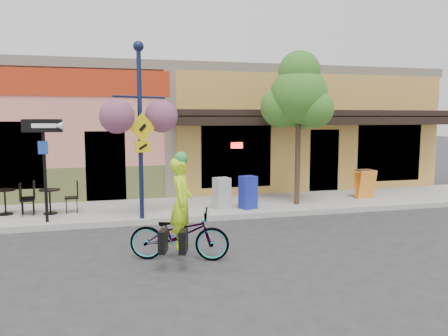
{
  "coord_description": "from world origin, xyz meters",
  "views": [
    {
      "loc": [
        -2.81,
        -10.45,
        2.7
      ],
      "look_at": [
        0.02,
        0.5,
        1.4
      ],
      "focal_mm": 35.0,
      "sensor_mm": 36.0,
      "label": 1
    }
  ],
  "objects_px": {
    "building": "(181,129)",
    "newspaper_box_grey": "(222,193)",
    "one_way_sign": "(45,171)",
    "street_tree": "(298,128)",
    "newspaper_box_blue": "(248,192)",
    "bicycle": "(179,234)",
    "lamp_post": "(140,131)",
    "cyclist_rider": "(182,216)"
  },
  "relations": [
    {
      "from": "building",
      "to": "newspaper_box_grey",
      "type": "xyz_separation_m",
      "value": [
        0.16,
        -6.21,
        -1.66
      ]
    },
    {
      "from": "one_way_sign",
      "to": "street_tree",
      "type": "bearing_deg",
      "value": 14.91
    },
    {
      "from": "newspaper_box_grey",
      "to": "newspaper_box_blue",
      "type": "bearing_deg",
      "value": -27.3
    },
    {
      "from": "bicycle",
      "to": "building",
      "type": "bearing_deg",
      "value": 8.79
    },
    {
      "from": "building",
      "to": "newspaper_box_grey",
      "type": "relative_size",
      "value": 20.6
    },
    {
      "from": "lamp_post",
      "to": "newspaper_box_blue",
      "type": "relative_size",
      "value": 4.78
    },
    {
      "from": "one_way_sign",
      "to": "newspaper_box_blue",
      "type": "xyz_separation_m",
      "value": [
        5.28,
        0.29,
        -0.8
      ]
    },
    {
      "from": "one_way_sign",
      "to": "newspaper_box_blue",
      "type": "distance_m",
      "value": 5.35
    },
    {
      "from": "newspaper_box_blue",
      "to": "newspaper_box_grey",
      "type": "distance_m",
      "value": 0.74
    },
    {
      "from": "one_way_sign",
      "to": "newspaper_box_grey",
      "type": "xyz_separation_m",
      "value": [
        4.56,
        0.45,
        -0.82
      ]
    },
    {
      "from": "cyclist_rider",
      "to": "newspaper_box_grey",
      "type": "relative_size",
      "value": 1.95
    },
    {
      "from": "bicycle",
      "to": "one_way_sign",
      "type": "relative_size",
      "value": 0.75
    },
    {
      "from": "newspaper_box_blue",
      "to": "lamp_post",
      "type": "bearing_deg",
      "value": 170.38
    },
    {
      "from": "lamp_post",
      "to": "newspaper_box_grey",
      "type": "height_order",
      "value": "lamp_post"
    },
    {
      "from": "one_way_sign",
      "to": "street_tree",
      "type": "xyz_separation_m",
      "value": [
        6.88,
        0.54,
        1.0
      ]
    },
    {
      "from": "lamp_post",
      "to": "one_way_sign",
      "type": "relative_size",
      "value": 1.76
    },
    {
      "from": "cyclist_rider",
      "to": "newspaper_box_blue",
      "type": "xyz_separation_m",
      "value": [
        2.44,
        3.53,
        -0.25
      ]
    },
    {
      "from": "building",
      "to": "newspaper_box_blue",
      "type": "bearing_deg",
      "value": -82.1
    },
    {
      "from": "newspaper_box_grey",
      "to": "building",
      "type": "bearing_deg",
      "value": 76.84
    },
    {
      "from": "building",
      "to": "street_tree",
      "type": "relative_size",
      "value": 4.02
    },
    {
      "from": "cyclist_rider",
      "to": "street_tree",
      "type": "xyz_separation_m",
      "value": [
        4.04,
        3.77,
        1.55
      ]
    },
    {
      "from": "one_way_sign",
      "to": "newspaper_box_grey",
      "type": "distance_m",
      "value": 4.65
    },
    {
      "from": "newspaper_box_grey",
      "to": "street_tree",
      "type": "relative_size",
      "value": 0.2
    },
    {
      "from": "bicycle",
      "to": "cyclist_rider",
      "type": "relative_size",
      "value": 1.11
    },
    {
      "from": "one_way_sign",
      "to": "newspaper_box_blue",
      "type": "relative_size",
      "value": 2.72
    },
    {
      "from": "bicycle",
      "to": "newspaper_box_grey",
      "type": "distance_m",
      "value": 4.09
    },
    {
      "from": "street_tree",
      "to": "lamp_post",
      "type": "bearing_deg",
      "value": -171.0
    },
    {
      "from": "bicycle",
      "to": "newspaper_box_blue",
      "type": "height_order",
      "value": "newspaper_box_blue"
    },
    {
      "from": "newspaper_box_blue",
      "to": "street_tree",
      "type": "bearing_deg",
      "value": -10.01
    },
    {
      "from": "building",
      "to": "lamp_post",
      "type": "xyz_separation_m",
      "value": [
        -2.11,
        -6.85,
        0.12
      ]
    },
    {
      "from": "bicycle",
      "to": "lamp_post",
      "type": "relative_size",
      "value": 0.43
    },
    {
      "from": "cyclist_rider",
      "to": "newspaper_box_blue",
      "type": "distance_m",
      "value": 4.3
    },
    {
      "from": "bicycle",
      "to": "cyclist_rider",
      "type": "bearing_deg",
      "value": -71.98
    },
    {
      "from": "newspaper_box_blue",
      "to": "newspaper_box_grey",
      "type": "bearing_deg",
      "value": 148.57
    },
    {
      "from": "lamp_post",
      "to": "newspaper_box_grey",
      "type": "distance_m",
      "value": 2.95
    },
    {
      "from": "cyclist_rider",
      "to": "newspaper_box_grey",
      "type": "bearing_deg",
      "value": -6.92
    },
    {
      "from": "newspaper_box_blue",
      "to": "bicycle",
      "type": "bearing_deg",
      "value": -143.98
    },
    {
      "from": "cyclist_rider",
      "to": "street_tree",
      "type": "height_order",
      "value": "street_tree"
    },
    {
      "from": "bicycle",
      "to": "cyclist_rider",
      "type": "xyz_separation_m",
      "value": [
        0.05,
        0.0,
        0.36
      ]
    },
    {
      "from": "cyclist_rider",
      "to": "lamp_post",
      "type": "relative_size",
      "value": 0.39
    },
    {
      "from": "newspaper_box_grey",
      "to": "street_tree",
      "type": "height_order",
      "value": "street_tree"
    },
    {
      "from": "building",
      "to": "street_tree",
      "type": "distance_m",
      "value": 6.61
    }
  ]
}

